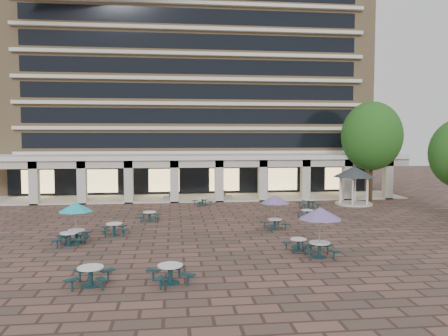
{
  "coord_description": "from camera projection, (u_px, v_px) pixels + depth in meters",
  "views": [
    {
      "loc": [
        -2.09,
        -28.7,
        6.11
      ],
      "look_at": [
        1.52,
        3.0,
        3.88
      ],
      "focal_mm": 35.0,
      "sensor_mm": 36.0,
      "label": 1
    }
  ],
  "objects": [
    {
      "name": "picnic_table_12",
      "position": [
        202.0,
        201.0,
        39.03
      ],
      "size": [
        1.95,
        1.95,
        0.72
      ],
      "rotation": [
        0.0,
        0.0,
        0.37
      ],
      "color": "#133439",
      "rests_on": "ground"
    },
    {
      "name": "apartment_building",
      "position": [
        191.0,
        85.0,
        53.47
      ],
      "size": [
        40.0,
        15.5,
        25.2
      ],
      "color": "tan",
      "rests_on": "ground"
    },
    {
      "name": "picnic_table_11",
      "position": [
        275.0,
        201.0,
        28.87
      ],
      "size": [
        1.98,
        1.98,
        2.29
      ],
      "rotation": [
        0.0,
        0.0,
        0.22
      ],
      "color": "#133439",
      "rests_on": "ground"
    },
    {
      "name": "picnic_table_0",
      "position": [
        91.0,
        275.0,
        17.93
      ],
      "size": [
        1.86,
        1.86,
        0.8
      ],
      "rotation": [
        0.0,
        0.0,
        -0.05
      ],
      "color": "#133439",
      "rests_on": "ground"
    },
    {
      "name": "picnic_table_5",
      "position": [
        69.0,
        238.0,
        24.69
      ],
      "size": [
        1.76,
        1.76,
        0.74
      ],
      "rotation": [
        0.0,
        0.0,
        0.08
      ],
      "color": "#133439",
      "rests_on": "ground"
    },
    {
      "name": "picnic_table_10",
      "position": [
        309.0,
        203.0,
        37.48
      ],
      "size": [
        1.88,
        1.88,
        0.81
      ],
      "rotation": [
        0.0,
        0.0,
        0.05
      ],
      "color": "#133439",
      "rests_on": "ground"
    },
    {
      "name": "picnic_table_8",
      "position": [
        114.0,
        228.0,
        27.28
      ],
      "size": [
        1.89,
        1.89,
        0.76
      ],
      "rotation": [
        0.0,
        0.0,
        0.18
      ],
      "color": "#133439",
      "rests_on": "ground"
    },
    {
      "name": "planter_left",
      "position": [
        171.0,
        197.0,
        41.58
      ],
      "size": [
        1.5,
        0.6,
        1.19
      ],
      "color": "gray",
      "rests_on": "ground"
    },
    {
      "name": "picnic_table_4",
      "position": [
        76.0,
        209.0,
        25.47
      ],
      "size": [
        2.0,
        2.0,
        2.32
      ],
      "rotation": [
        0.0,
        0.0,
        0.09
      ],
      "color": "#133439",
      "rests_on": "ground"
    },
    {
      "name": "picnic_table_6",
      "position": [
        320.0,
        215.0,
        22.08
      ],
      "size": [
        2.22,
        2.22,
        2.56
      ],
      "rotation": [
        0.0,
        0.0,
        -0.08
      ],
      "color": "#133439",
      "rests_on": "ground"
    },
    {
      "name": "planter_right",
      "position": [
        224.0,
        196.0,
        42.16
      ],
      "size": [
        1.5,
        0.6,
        1.15
      ],
      "color": "gray",
      "rests_on": "ground"
    },
    {
      "name": "ground",
      "position": [
        207.0,
        229.0,
        29.1
      ],
      "size": [
        120.0,
        120.0,
        0.0
      ],
      "primitive_type": "plane",
      "color": "brown",
      "rests_on": "ground"
    },
    {
      "name": "picnic_table_13",
      "position": [
        307.0,
        213.0,
        32.96
      ],
      "size": [
        1.58,
        1.58,
        0.66
      ],
      "rotation": [
        0.0,
        0.0,
        0.1
      ],
      "color": "#133439",
      "rests_on": "ground"
    },
    {
      "name": "retail_arcade",
      "position": [
        196.0,
        169.0,
        43.56
      ],
      "size": [
        42.0,
        6.6,
        4.4
      ],
      "color": "white",
      "rests_on": "ground"
    },
    {
      "name": "gazebo",
      "position": [
        354.0,
        176.0,
        39.6
      ],
      "size": [
        3.72,
        3.72,
        3.46
      ],
      "rotation": [
        0.0,
        0.0,
        0.04
      ],
      "color": "beige",
      "rests_on": "ground"
    },
    {
      "name": "picnic_table_1",
      "position": [
        170.0,
        272.0,
        18.26
      ],
      "size": [
        2.11,
        2.11,
        0.8
      ],
      "rotation": [
        0.0,
        0.0,
        0.3
      ],
      "color": "#133439",
      "rests_on": "ground"
    },
    {
      "name": "picnic_table_7",
      "position": [
        298.0,
        244.0,
        23.52
      ],
      "size": [
        1.66,
        1.66,
        0.66
      ],
      "rotation": [
        0.0,
        0.0,
        0.18
      ],
      "color": "#133439",
      "rests_on": "ground"
    },
    {
      "name": "tree_east_c",
      "position": [
        372.0,
        136.0,
        41.79
      ],
      "size": [
        5.73,
        5.73,
        9.55
      ],
      "color": "#3A2A17",
      "rests_on": "ground"
    },
    {
      "name": "picnic_table_9",
      "position": [
        150.0,
        216.0,
        31.77
      ],
      "size": [
        1.71,
        1.71,
        0.72
      ],
      "rotation": [
        0.0,
        0.0,
        -0.09
      ],
      "color": "#133439",
      "rests_on": "ground"
    }
  ]
}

